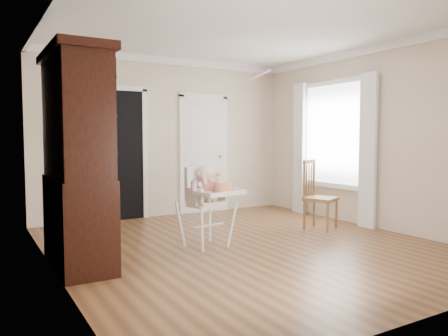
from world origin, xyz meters
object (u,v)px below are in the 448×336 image
sippy_cup (194,186)px  dining_chair (319,197)px  high_chair (206,197)px  cake (223,187)px  china_cabinet (77,159)px

sippy_cup → dining_chair: 2.19m
high_chair → cake: (0.08, -0.26, 0.14)m
sippy_cup → china_cabinet: bearing=175.6°
dining_chair → cake: bearing=166.3°
high_chair → sippy_cup: high_chair is taller
high_chair → cake: size_ratio=3.61×
sippy_cup → cake: bearing=-23.3°
dining_chair → sippy_cup: bearing=161.2°
china_cabinet → dining_chair: size_ratio=2.20×
sippy_cup → dining_chair: dining_chair is taller
high_chair → china_cabinet: china_cabinet is taller
cake → china_cabinet: 1.66m
cake → china_cabinet: china_cabinet is taller
cake → sippy_cup: sippy_cup is taller
dining_chair → china_cabinet: bearing=157.2°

